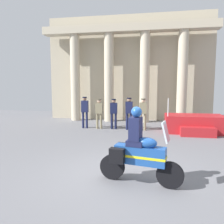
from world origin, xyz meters
TOP-DOWN VIEW (x-y plane):
  - ground_plane at (0.00, 0.00)m, footprint 28.00×28.00m
  - colonnade_backdrop at (-0.91, 9.64)m, footprint 11.43×1.49m
  - reviewing_stand at (2.95, 6.10)m, footprint 2.91×2.13m
  - officer_in_row_0 at (-2.97, 6.27)m, footprint 0.39×0.24m
  - officer_in_row_1 at (-2.12, 6.23)m, footprint 0.39×0.24m
  - officer_in_row_2 at (-1.30, 6.29)m, footprint 0.39×0.24m
  - officer_in_row_3 at (-0.44, 6.21)m, footprint 0.39×0.24m
  - officer_in_row_4 at (0.32, 6.20)m, footprint 0.39×0.24m
  - motorcycle_with_rider at (0.43, -0.48)m, footprint 2.07×0.82m

SIDE VIEW (x-z plane):
  - ground_plane at x=0.00m, z-range 0.00..0.00m
  - reviewing_stand at x=2.95m, z-range -0.47..1.33m
  - motorcycle_with_rider at x=0.43m, z-range -0.16..1.74m
  - officer_in_row_1 at x=-2.12m, z-range 0.15..1.82m
  - officer_in_row_2 at x=-1.30m, z-range 0.15..1.83m
  - officer_in_row_4 at x=0.32m, z-range 0.16..1.88m
  - officer_in_row_3 at x=-0.44m, z-range 0.16..1.92m
  - officer_in_row_0 at x=-2.97m, z-range 0.16..1.95m
  - colonnade_backdrop at x=-0.91m, z-range 0.14..7.38m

